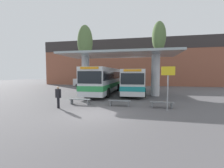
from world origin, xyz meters
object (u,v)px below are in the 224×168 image
at_px(transit_bus_left_bay, 105,79).
at_px(poplar_tree_behind_left, 159,37).
at_px(parked_car_street, 86,81).
at_px(waiting_bench_near_pillar, 80,100).
at_px(waiting_bench_far_platform, 162,103).
at_px(info_sign_platform, 168,79).
at_px(waiting_bench_mid_platform, 119,102).
at_px(pedestrian_waiting, 58,95).
at_px(transit_bus_center_bay, 134,80).
at_px(poplar_tree_behind_right, 85,43).

relative_size(transit_bus_left_bay, poplar_tree_behind_left, 1.03).
bearing_deg(poplar_tree_behind_left, parked_car_street, 170.37).
xyz_separation_m(waiting_bench_near_pillar, waiting_bench_far_platform, (6.61, 0.00, -0.00)).
bearing_deg(info_sign_platform, poplar_tree_behind_left, 87.04).
distance_m(waiting_bench_mid_platform, pedestrian_waiting, 4.72).
xyz_separation_m(pedestrian_waiting, poplar_tree_behind_left, (8.65, 15.74, 7.48)).
bearing_deg(poplar_tree_behind_left, info_sign_platform, -92.96).
relative_size(transit_bus_center_bay, parked_car_street, 2.26).
height_order(waiting_bench_near_pillar, poplar_tree_behind_right, poplar_tree_behind_right).
xyz_separation_m(transit_bus_left_bay, waiting_bench_mid_platform, (3.08, -7.17, -1.48)).
bearing_deg(transit_bus_left_bay, waiting_bench_mid_platform, 113.21).
bearing_deg(pedestrian_waiting, parked_car_street, 133.46).
relative_size(poplar_tree_behind_left, poplar_tree_behind_right, 1.03).
relative_size(waiting_bench_near_pillar, pedestrian_waiting, 1.14).
bearing_deg(pedestrian_waiting, transit_bus_center_bay, 90.04).
bearing_deg(parked_car_street, waiting_bench_far_platform, -54.33).
bearing_deg(parked_car_street, waiting_bench_mid_platform, -62.15).
bearing_deg(parked_car_street, waiting_bench_near_pillar, -71.79).
height_order(info_sign_platform, poplar_tree_behind_left, poplar_tree_behind_left).
distance_m(pedestrian_waiting, parked_car_street, 18.74).
xyz_separation_m(waiting_bench_far_platform, parked_car_street, (-12.62, 16.40, 0.75)).
relative_size(waiting_bench_far_platform, pedestrian_waiting, 1.08).
bearing_deg(transit_bus_center_bay, info_sign_platform, 106.66).
bearing_deg(transit_bus_left_bay, poplar_tree_behind_right, -48.05).
xyz_separation_m(transit_bus_left_bay, info_sign_platform, (6.59, -7.95, 0.36)).
relative_size(waiting_bench_far_platform, poplar_tree_behind_right, 0.16).
bearing_deg(waiting_bench_mid_platform, poplar_tree_behind_left, 73.07).
bearing_deg(waiting_bench_mid_platform, poplar_tree_behind_right, 122.12).
height_order(info_sign_platform, parked_car_street, info_sign_platform).
distance_m(waiting_bench_near_pillar, poplar_tree_behind_right, 15.12).
height_order(info_sign_platform, poplar_tree_behind_right, poplar_tree_behind_right).
bearing_deg(transit_bus_center_bay, poplar_tree_behind_right, -28.93).
distance_m(waiting_bench_far_platform, parked_car_street, 20.71).
distance_m(waiting_bench_near_pillar, poplar_tree_behind_left, 17.97).
bearing_deg(transit_bus_center_bay, waiting_bench_far_platform, 106.50).
relative_size(transit_bus_left_bay, poplar_tree_behind_right, 1.06).
relative_size(pedestrian_waiting, poplar_tree_behind_right, 0.15).
relative_size(info_sign_platform, parked_car_street, 0.67).
bearing_deg(pedestrian_waiting, waiting_bench_near_pillar, 87.01).
distance_m(transit_bus_left_bay, poplar_tree_behind_right, 9.21).
distance_m(waiting_bench_far_platform, pedestrian_waiting, 7.82).
distance_m(poplar_tree_behind_right, parked_car_street, 7.93).
bearing_deg(waiting_bench_near_pillar, waiting_bench_far_platform, 0.00).
xyz_separation_m(waiting_bench_far_platform, pedestrian_waiting, (-7.61, -1.66, 0.65)).
height_order(transit_bus_center_bay, waiting_bench_near_pillar, transit_bus_center_bay).
distance_m(pedestrian_waiting, poplar_tree_behind_right, 15.98).
height_order(waiting_bench_far_platform, poplar_tree_behind_left, poplar_tree_behind_left).
height_order(waiting_bench_near_pillar, waiting_bench_mid_platform, same).
bearing_deg(poplar_tree_behind_left, waiting_bench_far_platform, -94.24).
bearing_deg(waiting_bench_mid_platform, transit_bus_center_bay, 84.83).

